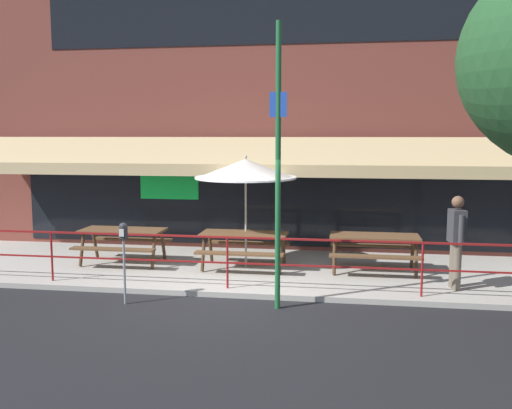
# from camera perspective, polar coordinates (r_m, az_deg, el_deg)

# --- Properties ---
(ground_plane) EXTENTS (120.00, 120.00, 0.00)m
(ground_plane) POSITION_cam_1_polar(r_m,az_deg,el_deg) (10.34, -3.21, -9.32)
(ground_plane) COLOR black
(patio_deck) EXTENTS (15.00, 4.00, 0.10)m
(patio_deck) POSITION_cam_1_polar(r_m,az_deg,el_deg) (12.23, -1.21, -6.50)
(patio_deck) COLOR #ADA89E
(patio_deck) RESTS_ON ground
(restaurant_building) EXTENTS (15.00, 1.60, 8.15)m
(restaurant_building) POSITION_cam_1_polar(r_m,az_deg,el_deg) (14.13, 0.38, 11.63)
(restaurant_building) COLOR brown
(restaurant_building) RESTS_ON ground
(patio_railing) EXTENTS (13.84, 0.04, 0.97)m
(patio_railing) POSITION_cam_1_polar(r_m,az_deg,el_deg) (10.43, -2.89, -4.65)
(patio_railing) COLOR maroon
(patio_railing) RESTS_ON patio_deck
(picnic_table_left) EXTENTS (1.80, 1.42, 0.76)m
(picnic_table_left) POSITION_cam_1_polar(r_m,az_deg,el_deg) (12.73, -13.17, -3.13)
(picnic_table_left) COLOR brown
(picnic_table_left) RESTS_ON patio_deck
(picnic_table_centre) EXTENTS (1.80, 1.42, 0.76)m
(picnic_table_centre) POSITION_cam_1_polar(r_m,az_deg,el_deg) (11.96, -1.20, -3.60)
(picnic_table_centre) COLOR brown
(picnic_table_centre) RESTS_ON patio_deck
(picnic_table_right) EXTENTS (1.80, 1.42, 0.76)m
(picnic_table_right) POSITION_cam_1_polar(r_m,az_deg,el_deg) (11.92, 11.75, -3.78)
(picnic_table_right) COLOR brown
(picnic_table_right) RESTS_ON patio_deck
(patio_umbrella_centre) EXTENTS (2.14, 2.14, 2.38)m
(patio_umbrella_centre) POSITION_cam_1_polar(r_m,az_deg,el_deg) (11.98, -1.04, 3.53)
(patio_umbrella_centre) COLOR #B7B2A8
(patio_umbrella_centre) RESTS_ON patio_deck
(pedestrian_walking) EXTENTS (0.29, 0.62, 1.71)m
(pedestrian_walking) POSITION_cam_1_polar(r_m,az_deg,el_deg) (10.96, 19.41, -3.10)
(pedestrian_walking) COLOR #665B4C
(pedestrian_walking) RESTS_ON patio_deck
(parking_meter_near) EXTENTS (0.15, 0.16, 1.42)m
(parking_meter_near) POSITION_cam_1_polar(r_m,az_deg,el_deg) (9.97, -13.12, -3.33)
(parking_meter_near) COLOR gray
(parking_meter_near) RESTS_ON ground
(street_sign_pole) EXTENTS (0.28, 0.09, 4.70)m
(street_sign_pole) POSITION_cam_1_polar(r_m,az_deg,el_deg) (9.33, 2.22, 3.95)
(street_sign_pole) COLOR #1E6033
(street_sign_pole) RESTS_ON ground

